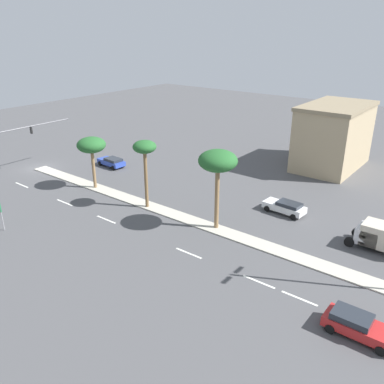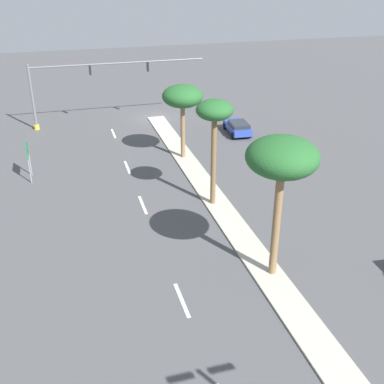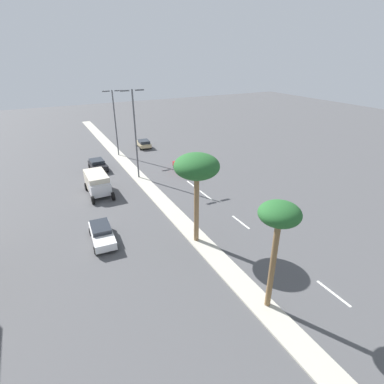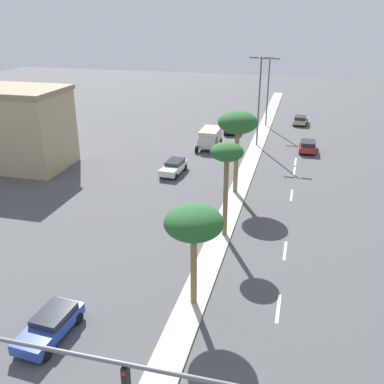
# 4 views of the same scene
# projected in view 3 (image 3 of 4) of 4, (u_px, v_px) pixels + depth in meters

# --- Properties ---
(ground_plane) EXTENTS (160.00, 160.00, 0.00)m
(ground_plane) POSITION_uv_depth(u_px,v_px,m) (181.00, 222.00, 29.77)
(ground_plane) COLOR #4C4C4F
(median_curb) EXTENTS (1.80, 86.17, 0.12)m
(median_curb) POSITION_uv_depth(u_px,v_px,m) (148.00, 186.00, 37.46)
(median_curb) COLOR #B7B2A3
(median_curb) RESTS_ON ground
(lane_stripe_rear) EXTENTS (0.20, 2.80, 0.01)m
(lane_stripe_rear) POSITION_uv_depth(u_px,v_px,m) (333.00, 293.00, 20.97)
(lane_stripe_rear) COLOR silver
(lane_stripe_rear) RESTS_ON ground
(lane_stripe_front) EXTENTS (0.20, 2.80, 0.01)m
(lane_stripe_front) POSITION_uv_depth(u_px,v_px,m) (241.00, 222.00, 29.72)
(lane_stripe_front) COLOR silver
(lane_stripe_front) RESTS_ON ground
(lane_stripe_center) EXTENTS (0.20, 2.80, 0.01)m
(lane_stripe_center) POSITION_uv_depth(u_px,v_px,m) (206.00, 195.00, 35.33)
(lane_stripe_center) COLOR silver
(lane_stripe_center) RESTS_ON ground
(lane_stripe_leading) EXTENTS (0.20, 2.80, 0.01)m
(lane_stripe_leading) POSITION_uv_depth(u_px,v_px,m) (192.00, 185.00, 38.03)
(lane_stripe_leading) COLOR silver
(lane_stripe_leading) RESTS_ON ground
(palm_tree_mid) EXTENTS (2.48, 2.48, 7.47)m
(palm_tree_mid) POSITION_uv_depth(u_px,v_px,m) (279.00, 219.00, 17.19)
(palm_tree_mid) COLOR brown
(palm_tree_mid) RESTS_ON median_curb
(palm_tree_center) EXTENTS (3.68, 3.68, 7.89)m
(palm_tree_center) POSITION_uv_depth(u_px,v_px,m) (197.00, 168.00, 23.94)
(palm_tree_center) COLOR olive
(palm_tree_center) RESTS_ON median_curb
(street_lamp_right) EXTENTS (2.90, 0.24, 11.12)m
(street_lamp_right) POSITION_uv_depth(u_px,v_px,m) (135.00, 129.00, 37.40)
(street_lamp_right) COLOR #515459
(street_lamp_right) RESTS_ON median_curb
(street_lamp_mid) EXTENTS (2.90, 0.24, 9.99)m
(street_lamp_mid) POSITION_uv_depth(u_px,v_px,m) (115.00, 118.00, 46.30)
(street_lamp_mid) COLOR #515459
(street_lamp_mid) RESTS_ON median_curb
(sedan_black_near) EXTENTS (2.22, 3.94, 1.40)m
(sedan_black_near) POSITION_uv_depth(u_px,v_px,m) (98.00, 165.00, 42.60)
(sedan_black_near) COLOR black
(sedan_black_near) RESTS_ON ground
(sedan_white_outboard) EXTENTS (2.12, 4.55, 1.36)m
(sedan_white_outboard) POSITION_uv_depth(u_px,v_px,m) (102.00, 234.00, 26.50)
(sedan_white_outboard) COLOR silver
(sedan_white_outboard) RESTS_ON ground
(sedan_tan_front) EXTENTS (2.23, 3.99, 1.38)m
(sedan_tan_front) POSITION_uv_depth(u_px,v_px,m) (144.00, 143.00, 52.62)
(sedan_tan_front) COLOR tan
(sedan_tan_front) RESTS_ON ground
(sedan_red_rear) EXTENTS (2.01, 4.42, 1.45)m
(sedan_red_rear) POSITION_uv_depth(u_px,v_px,m) (186.00, 167.00, 41.82)
(sedan_red_rear) COLOR red
(sedan_red_rear) RESTS_ON ground
(box_truck) EXTENTS (2.49, 5.38, 2.41)m
(box_truck) POSITION_uv_depth(u_px,v_px,m) (98.00, 183.00, 35.15)
(box_truck) COLOR silver
(box_truck) RESTS_ON ground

